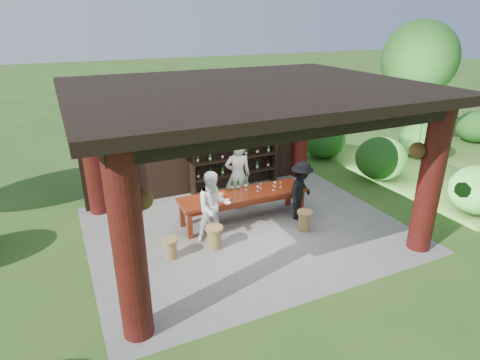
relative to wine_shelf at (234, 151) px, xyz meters
name	(u,v)px	position (x,y,z in m)	size (l,w,h in m)	color
ground	(247,229)	(-0.77, -2.45, -1.19)	(90.00, 90.00, 0.00)	#2D5119
pavilion	(239,141)	(-0.79, -2.02, 0.94)	(7.50, 6.00, 3.60)	slate
wine_shelf	(234,151)	(0.00, 0.00, 0.00)	(2.70, 0.41, 2.38)	black
tasting_table	(243,198)	(-0.66, -2.00, -0.56)	(3.28, 0.91, 0.75)	#61210D
stool_near_left	(214,237)	(-1.82, -2.93, -0.91)	(0.40, 0.40, 0.53)	olive
stool_near_right	(304,220)	(0.48, -3.08, -0.93)	(0.38, 0.38, 0.50)	olive
stool_far_left	(171,248)	(-2.82, -2.91, -0.95)	(0.35, 0.35, 0.46)	olive
host	(238,175)	(-0.47, -1.25, -0.26)	(0.68, 0.45, 1.87)	beige
guest_woman	(214,207)	(-1.68, -2.56, -0.35)	(0.81, 0.63, 1.68)	white
guest_man	(301,191)	(0.70, -2.53, -0.42)	(1.00, 0.57, 1.55)	black
table_bottles	(239,183)	(-0.65, -1.70, -0.29)	(0.43, 0.13, 0.31)	#194C1E
table_glasses	(260,187)	(-0.19, -1.99, -0.37)	(1.69, 0.41, 0.15)	silver
napkin_basket	(217,197)	(-1.40, -2.07, -0.37)	(0.26, 0.18, 0.14)	#BF6672
shrubs	(345,172)	(2.93, -1.48, -0.63)	(19.66, 8.77, 1.36)	#194C14
trees	(347,75)	(2.85, -1.27, 2.17)	(21.94, 9.99, 4.80)	#3F2819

